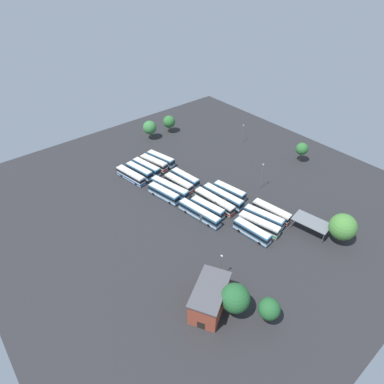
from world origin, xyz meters
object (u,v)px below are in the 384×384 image
object	(u,v)px
bus_row1_slot2	(215,202)
tree_south_edge	(343,227)
bus_row1_slot0	(229,191)
bus_row3_slot1	(154,163)
bus_row0_slot3	(252,231)
bus_row3_slot4	(131,176)
bus_row2_slot1	(185,178)
bus_row2_slot4	(164,193)
bus_row1_slot4	(200,213)
bus_row1_slot1	(223,197)
bus_row0_slot2	(259,224)
bus_row3_slot3	(139,171)
bus_row3_slot2	(147,167)
maintenance_shelter	(312,222)
depot_building	(210,298)
lamp_post_mid_lot	(243,133)
tree_northwest	(235,298)
bus_row0_slot1	(264,217)
lamp_post_far_corner	(262,175)
tree_northeast	(169,122)
bus_row0_slot0	(271,212)
tree_east_edge	(269,309)
lamp_post_by_building	(221,265)
bus_row2_slot3	(170,188)
tree_north_edge	(302,149)
bus_row3_slot0	(161,159)
bus_row2_slot2	(179,183)
tree_west_edge	(150,128)
bus_row1_slot3	(208,208)

from	to	relation	value
bus_row1_slot2	tree_south_edge	world-z (taller)	tree_south_edge
bus_row1_slot0	bus_row3_slot1	world-z (taller)	same
bus_row0_slot3	bus_row3_slot4	size ratio (longest dim) A/B	0.92
bus_row2_slot1	bus_row2_slot4	distance (m)	10.98
bus_row1_slot4	bus_row3_slot1	xyz separation A→B (m)	(32.31, -5.72, -0.00)
bus_row1_slot1	tree_south_edge	xyz separation A→B (m)	(-33.44, -12.33, 3.55)
bus_row1_slot0	bus_row0_slot2	bearing A→B (deg)	164.39
bus_row0_slot3	bus_row3_slot3	bearing A→B (deg)	9.39
bus_row3_slot2	maintenance_shelter	bearing A→B (deg)	-161.60
bus_row3_slot4	depot_building	xyz separation A→B (m)	(-55.21, 13.15, 1.59)
lamp_post_mid_lot	bus_row3_slot2	bearing A→B (deg)	81.05
bus_row3_slot1	tree_northwest	xyz separation A→B (m)	(-61.59, 21.01, 3.77)
depot_building	tree_northwest	distance (m)	6.02
bus_row0_slot1	lamp_post_far_corner	world-z (taller)	lamp_post_far_corner
tree_northeast	bus_row1_slot4	bearing A→B (deg)	152.20
bus_row0_slot3	bus_row2_slot4	xyz separation A→B (m)	(30.22, 8.67, 0.00)
bus_row0_slot1	depot_building	bearing A→B (deg)	109.16
bus_row0_slot0	bus_row3_slot1	size ratio (longest dim) A/B	1.05
tree_northwest	tree_east_edge	size ratio (longest dim) A/B	1.25
bus_row0_slot1	lamp_post_by_building	world-z (taller)	lamp_post_by_building
bus_row2_slot3	tree_north_edge	bearing A→B (deg)	-107.74
bus_row3_slot2	tree_north_edge	distance (m)	57.91
bus_row0_slot0	bus_row0_slot3	xyz separation A→B (m)	(-2.02, 11.01, -0.00)
bus_row2_slot4	bus_row3_slot0	bearing A→B (deg)	-32.87
bus_row2_slot2	bus_row3_slot0	size ratio (longest dim) A/B	0.94
tree_west_edge	bus_row2_slot1	bearing A→B (deg)	165.41
depot_building	bus_row0_slot0	bearing A→B (deg)	-72.44
bus_row1_slot4	bus_row2_slot4	distance (m)	15.07
bus_row1_slot4	bus_row2_slot1	world-z (taller)	same
bus_row3_slot2	tree_south_edge	world-z (taller)	tree_south_edge
bus_row2_slot4	tree_northwest	bearing A→B (deg)	163.77
tree_west_edge	bus_row1_slot2	bearing A→B (deg)	168.83
bus_row2_slot4	tree_north_edge	size ratio (longest dim) A/B	1.58
maintenance_shelter	tree_north_edge	world-z (taller)	tree_north_edge
bus_row0_slot3	tree_northwest	world-z (taller)	tree_northwest
lamp_post_by_building	bus_row0_slot3	bearing A→B (deg)	-74.49
bus_row2_slot2	bus_row3_slot1	world-z (taller)	same
bus_row3_slot0	maintenance_shelter	world-z (taller)	maintenance_shelter
bus_row1_slot0	bus_row2_slot1	size ratio (longest dim) A/B	0.99
bus_row2_slot3	bus_row3_slot3	distance (m)	15.28
bus_row3_slot3	tree_north_edge	world-z (taller)	tree_north_edge
tree_northeast	tree_north_edge	xyz separation A→B (m)	(-51.21, -23.40, 0.48)
bus_row1_slot1	bus_row3_slot4	size ratio (longest dim) A/B	1.19
bus_row3_slot2	depot_building	bearing A→B (deg)	160.06
bus_row1_slot4	bus_row3_slot0	size ratio (longest dim) A/B	1.23
bus_row2_slot4	lamp_post_mid_lot	world-z (taller)	lamp_post_mid_lot
lamp_post_mid_lot	tree_east_edge	world-z (taller)	lamp_post_mid_lot
lamp_post_mid_lot	bus_row3_slot0	bearing A→B (deg)	77.24
bus_row1_slot3	bus_row0_slot0	bearing A→B (deg)	-134.94
bus_row1_slot2	tree_south_edge	size ratio (longest dim) A/B	1.66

